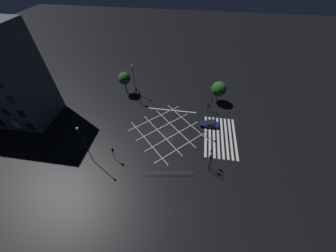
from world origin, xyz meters
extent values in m
plane|color=black|center=(0.00, 0.00, 0.00)|extent=(200.00, 200.00, 0.00)
cube|color=silver|center=(0.00, -8.44, 0.00)|extent=(12.04, 0.50, 0.01)
cube|color=silver|center=(0.00, -9.34, 0.00)|extent=(12.04, 0.50, 0.01)
cube|color=silver|center=(0.00, -10.24, 0.00)|extent=(12.04, 0.50, 0.01)
cube|color=silver|center=(0.00, -11.14, 0.00)|extent=(12.04, 0.50, 0.01)
cube|color=silver|center=(0.00, -12.04, 0.00)|extent=(12.04, 0.50, 0.01)
cube|color=silver|center=(0.00, -12.94, 0.00)|extent=(12.04, 0.50, 0.01)
cube|color=silver|center=(0.00, -13.84, 0.00)|extent=(12.04, 0.50, 0.01)
cube|color=silver|center=(0.00, -14.74, 0.00)|extent=(12.04, 0.50, 0.01)
cube|color=silver|center=(3.79, -3.79, 0.00)|extent=(10.51, 10.51, 0.01)
cube|color=silver|center=(-3.79, -3.79, 0.00)|extent=(10.51, 10.51, 0.01)
cube|color=silver|center=(1.26, -1.26, 0.00)|extent=(10.51, 10.51, 0.01)
cube|color=silver|center=(-1.26, -1.26, 0.00)|extent=(10.51, 10.51, 0.01)
cube|color=silver|center=(-1.26, 1.26, 0.00)|extent=(10.51, 10.51, 0.01)
cube|color=silver|center=(1.26, 1.26, 0.00)|extent=(10.51, 10.51, 0.01)
cube|color=silver|center=(-3.79, 3.79, 0.00)|extent=(10.51, 10.51, 0.01)
cube|color=silver|center=(3.79, 3.79, 0.00)|extent=(10.51, 10.51, 0.01)
cube|color=silver|center=(7.19, 0.00, 0.00)|extent=(0.30, 12.04, 0.01)
cube|color=black|center=(-5.03, 36.42, 2.00)|extent=(0.06, 1.40, 1.80)
cube|color=beige|center=(-5.03, 32.90, 2.00)|extent=(0.06, 1.40, 1.80)
cube|color=black|center=(-5.03, 29.39, 2.00)|extent=(0.06, 1.40, 1.80)
cube|color=black|center=(-5.03, 32.90, 5.59)|extent=(0.06, 1.40, 1.80)
cube|color=black|center=(-5.03, 29.39, 5.59)|extent=(0.06, 1.40, 1.80)
cube|color=black|center=(-5.03, 29.39, 9.19)|extent=(0.06, 1.40, 1.80)
cylinder|color=black|center=(-8.36, -9.01, 2.03)|extent=(0.11, 0.11, 4.05)
cube|color=black|center=(-8.36, -8.88, 3.55)|extent=(0.28, 0.16, 0.90)
sphere|color=black|center=(-8.36, -8.77, 3.85)|extent=(0.18, 0.18, 0.18)
sphere|color=black|center=(-8.36, -8.77, 3.55)|extent=(0.18, 0.18, 0.18)
sphere|color=green|center=(-8.36, -8.77, 3.25)|extent=(0.18, 0.18, 0.18)
cube|color=black|center=(-8.36, -8.97, 3.55)|extent=(0.36, 0.02, 0.98)
cylinder|color=black|center=(8.94, 9.46, 2.28)|extent=(0.11, 0.11, 4.57)
cube|color=black|center=(8.94, 9.32, 4.07)|extent=(0.28, 0.16, 0.90)
sphere|color=black|center=(8.94, 9.21, 4.37)|extent=(0.18, 0.18, 0.18)
sphere|color=black|center=(8.94, 9.21, 4.07)|extent=(0.18, 0.18, 0.18)
sphere|color=green|center=(8.94, 9.21, 3.77)|extent=(0.18, 0.18, 0.18)
cube|color=black|center=(8.94, 9.41, 4.07)|extent=(0.36, 0.02, 0.98)
cylinder|color=black|center=(-9.26, 9.07, 1.76)|extent=(0.11, 0.11, 3.51)
cube|color=black|center=(-9.12, 9.07, 3.01)|extent=(0.16, 0.28, 0.90)
sphere|color=red|center=(-9.01, 9.07, 3.31)|extent=(0.18, 0.18, 0.18)
sphere|color=black|center=(-9.01, 9.07, 3.01)|extent=(0.18, 0.18, 0.18)
sphere|color=black|center=(-9.01, 9.07, 2.71)|extent=(0.18, 0.18, 0.18)
cube|color=black|center=(-9.21, 9.07, 3.01)|extent=(0.02, 0.36, 0.98)
cylinder|color=black|center=(8.28, -8.64, 1.91)|extent=(0.11, 0.11, 3.83)
cylinder|color=black|center=(7.22, -8.64, 3.68)|extent=(2.10, 0.09, 0.09)
cube|color=black|center=(6.17, -8.64, 3.23)|extent=(0.16, 0.28, 0.90)
sphere|color=black|center=(6.06, -8.64, 3.53)|extent=(0.18, 0.18, 0.18)
sphere|color=black|center=(6.06, -8.64, 3.23)|extent=(0.18, 0.18, 0.18)
sphere|color=green|center=(6.06, -8.64, 2.93)|extent=(0.18, 0.18, 0.18)
cube|color=black|center=(6.26, -8.64, 3.23)|extent=(0.02, 0.36, 0.98)
cylinder|color=black|center=(-9.14, -9.04, 2.28)|extent=(0.11, 0.11, 4.56)
cylinder|color=black|center=(-8.22, -9.04, 4.41)|extent=(1.84, 0.09, 0.09)
cube|color=black|center=(-7.30, -9.04, 3.96)|extent=(0.16, 0.28, 0.90)
sphere|color=black|center=(-7.19, -9.04, 4.26)|extent=(0.18, 0.18, 0.18)
sphere|color=orange|center=(-7.19, -9.04, 3.96)|extent=(0.18, 0.18, 0.18)
sphere|color=black|center=(-7.19, -9.04, 3.66)|extent=(0.18, 0.18, 0.18)
cube|color=black|center=(-7.39, -9.04, 3.96)|extent=(0.02, 0.36, 0.98)
cylinder|color=black|center=(8.60, -9.38, 1.97)|extent=(0.11, 0.11, 3.95)
cube|color=black|center=(8.60, -9.25, 3.45)|extent=(0.28, 0.16, 0.90)
sphere|color=black|center=(8.60, -9.14, 3.75)|extent=(0.18, 0.18, 0.18)
sphere|color=black|center=(8.60, -9.14, 3.45)|extent=(0.18, 0.18, 0.18)
sphere|color=green|center=(8.60, -9.14, 3.15)|extent=(0.18, 0.18, 0.18)
cube|color=black|center=(8.60, -9.34, 3.45)|extent=(0.36, 0.02, 0.98)
cylinder|color=black|center=(9.02, 8.62, 1.89)|extent=(0.11, 0.11, 3.77)
cube|color=black|center=(8.88, 8.62, 3.27)|extent=(0.16, 0.28, 0.90)
sphere|color=red|center=(8.77, 8.62, 3.57)|extent=(0.18, 0.18, 0.18)
sphere|color=black|center=(8.77, 8.62, 3.27)|extent=(0.18, 0.18, 0.18)
sphere|color=black|center=(8.77, 8.62, 2.97)|extent=(0.18, 0.18, 0.18)
cube|color=black|center=(8.97, 8.62, 3.27)|extent=(0.02, 0.36, 0.98)
cylinder|color=black|center=(-0.48, -8.60, 1.93)|extent=(0.11, 0.11, 3.87)
cube|color=black|center=(-0.48, -8.46, 3.37)|extent=(0.28, 0.16, 0.90)
sphere|color=black|center=(-0.48, -8.35, 3.67)|extent=(0.18, 0.18, 0.18)
sphere|color=black|center=(-0.48, -8.35, 3.37)|extent=(0.18, 0.18, 0.18)
sphere|color=green|center=(-0.48, -8.35, 3.07)|extent=(0.18, 0.18, 0.18)
cube|color=black|center=(-0.48, -8.55, 3.37)|extent=(0.36, 0.02, 0.98)
cylinder|color=black|center=(13.08, 11.09, 4.02)|extent=(0.14, 0.14, 8.04)
sphere|color=#F4EAC6|center=(13.08, 11.09, 8.20)|extent=(0.53, 0.53, 0.53)
cylinder|color=black|center=(-10.36, 13.07, 4.61)|extent=(0.14, 0.14, 9.23)
sphere|color=#F4EAC6|center=(-10.36, 13.07, 9.36)|extent=(0.46, 0.46, 0.46)
cylinder|color=#38281C|center=(12.77, -11.07, 1.17)|extent=(0.20, 0.20, 2.35)
sphere|color=#285B23|center=(12.77, -11.07, 3.77)|extent=(3.78, 3.78, 3.78)
cylinder|color=#38281C|center=(12.90, 13.67, 1.67)|extent=(0.32, 0.32, 3.34)
sphere|color=#285B23|center=(12.90, 13.67, 4.55)|extent=(3.23, 3.23, 3.23)
cube|color=#191951|center=(3.01, -9.17, 0.47)|extent=(1.73, 4.16, 0.55)
cube|color=black|center=(3.01, -9.28, 1.02)|extent=(1.52, 1.75, 0.54)
sphere|color=white|center=(2.48, -7.15, 0.41)|extent=(0.16, 0.16, 0.16)
sphere|color=white|center=(3.55, -7.15, 0.41)|extent=(0.16, 0.16, 0.16)
cylinder|color=black|center=(2.27, -7.88, 0.33)|extent=(0.20, 0.65, 0.65)
cylinder|color=black|center=(3.75, -7.88, 0.33)|extent=(0.20, 0.65, 0.65)
cylinder|color=black|center=(2.27, -10.46, 0.33)|extent=(0.20, 0.65, 0.65)
cylinder|color=black|center=(3.75, -10.46, 0.33)|extent=(0.20, 0.65, 0.65)
cylinder|color=gray|center=(-11.68, 2.80, 0.53)|extent=(0.05, 0.05, 1.05)
cylinder|color=gray|center=(-11.46, 1.31, 0.53)|extent=(0.05, 0.05, 1.05)
cylinder|color=gray|center=(-11.23, -0.18, 0.53)|extent=(0.05, 0.05, 1.05)
cylinder|color=gray|center=(-11.01, -1.67, 0.53)|extent=(0.05, 0.05, 1.05)
cylinder|color=gray|center=(-10.78, -3.15, 0.53)|extent=(0.05, 0.05, 1.05)
cylinder|color=gray|center=(-10.56, -4.64, 0.53)|extent=(0.05, 0.05, 1.05)
cylinder|color=gray|center=(-10.33, -6.13, 0.53)|extent=(0.05, 0.05, 1.05)
cylinder|color=gray|center=(-11.01, -1.67, 1.01)|extent=(1.39, 8.93, 0.04)
cylinder|color=gray|center=(-11.01, -1.67, 0.58)|extent=(1.39, 8.93, 0.04)
camera|label=1|loc=(-28.60, -4.33, 30.85)|focal=20.00mm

